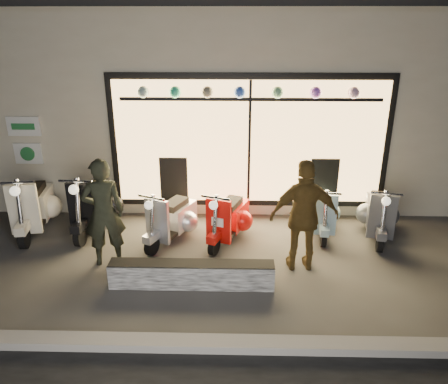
{
  "coord_description": "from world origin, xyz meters",
  "views": [
    {
      "loc": [
        0.52,
        -6.3,
        3.78
      ],
      "look_at": [
        0.34,
        0.6,
        1.05
      ],
      "focal_mm": 35.0,
      "sensor_mm": 36.0,
      "label": 1
    }
  ],
  "objects_px": {
    "scooter_silver": "(174,217)",
    "man": "(104,213)",
    "scooter_red": "(230,217)",
    "woman": "(304,216)",
    "graffiti_barrier": "(192,274)"
  },
  "relations": [
    {
      "from": "man",
      "to": "woman",
      "type": "distance_m",
      "value": 3.19
    },
    {
      "from": "graffiti_barrier",
      "to": "scooter_silver",
      "type": "relative_size",
      "value": 1.8
    },
    {
      "from": "scooter_silver",
      "to": "man",
      "type": "bearing_deg",
      "value": -112.08
    },
    {
      "from": "scooter_silver",
      "to": "woman",
      "type": "distance_m",
      "value": 2.48
    },
    {
      "from": "graffiti_barrier",
      "to": "scooter_silver",
      "type": "bearing_deg",
      "value": 106.45
    },
    {
      "from": "graffiti_barrier",
      "to": "woman",
      "type": "bearing_deg",
      "value": 18.52
    },
    {
      "from": "scooter_red",
      "to": "scooter_silver",
      "type": "bearing_deg",
      "value": -156.92
    },
    {
      "from": "scooter_silver",
      "to": "scooter_red",
      "type": "distance_m",
      "value": 1.02
    },
    {
      "from": "scooter_red",
      "to": "graffiti_barrier",
      "type": "bearing_deg",
      "value": -87.83
    },
    {
      "from": "scooter_red",
      "to": "woman",
      "type": "distance_m",
      "value": 1.67
    },
    {
      "from": "man",
      "to": "woman",
      "type": "xyz_separation_m",
      "value": [
        3.19,
        -0.08,
        0.01
      ]
    },
    {
      "from": "scooter_silver",
      "to": "graffiti_barrier",
      "type": "bearing_deg",
      "value": -49.03
    },
    {
      "from": "scooter_red",
      "to": "man",
      "type": "distance_m",
      "value": 2.29
    },
    {
      "from": "graffiti_barrier",
      "to": "scooter_silver",
      "type": "height_order",
      "value": "scooter_silver"
    },
    {
      "from": "graffiti_barrier",
      "to": "scooter_red",
      "type": "relative_size",
      "value": 1.78
    }
  ]
}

